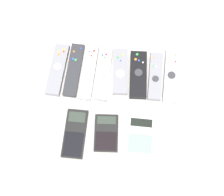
{
  "coord_description": "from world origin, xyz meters",
  "views": [
    {
      "loc": [
        0.03,
        -0.33,
        0.98
      ],
      "look_at": [
        0.0,
        0.03,
        0.01
      ],
      "focal_mm": 50.0,
      "sensor_mm": 36.0,
      "label": 1
    }
  ],
  "objects": [
    {
      "name": "remote_3",
      "position": [
        -0.03,
        0.12,
        0.01
      ],
      "size": [
        0.05,
        0.21,
        0.02
      ],
      "rotation": [
        0.0,
        0.0,
        -0.02
      ],
      "color": "#B7B7BC",
      "rests_on": "ground_plane"
    },
    {
      "name": "remote_7",
      "position": [
        0.2,
        0.13,
        0.01
      ],
      "size": [
        0.06,
        0.2,
        0.02
      ],
      "rotation": [
        0.0,
        0.0,
        -0.05
      ],
      "color": "#B7B7BC",
      "rests_on": "ground_plane"
    },
    {
      "name": "calculator_2",
      "position": [
        0.1,
        -0.09,
        0.01
      ],
      "size": [
        0.09,
        0.12,
        0.02
      ],
      "rotation": [
        0.0,
        0.0,
        -0.03
      ],
      "color": "silver",
      "rests_on": "ground_plane"
    },
    {
      "name": "remote_0",
      "position": [
        -0.19,
        0.12,
        0.01
      ],
      "size": [
        0.06,
        0.19,
        0.02
      ],
      "rotation": [
        0.0,
        0.0,
        -0.06
      ],
      "color": "gray",
      "rests_on": "ground_plane"
    },
    {
      "name": "ground_plane",
      "position": [
        0.0,
        0.0,
        0.0
      ],
      "size": [
        3.0,
        3.0,
        0.0
      ],
      "primitive_type": "plane",
      "color": "beige"
    },
    {
      "name": "remote_6",
      "position": [
        0.14,
        0.12,
        0.01
      ],
      "size": [
        0.05,
        0.17,
        0.02
      ],
      "rotation": [
        0.0,
        0.0,
        -0.03
      ],
      "color": "gray",
      "rests_on": "ground_plane"
    },
    {
      "name": "calculator_1",
      "position": [
        -0.01,
        -0.09,
        0.01
      ],
      "size": [
        0.08,
        0.12,
        0.02
      ],
      "rotation": [
        0.0,
        0.0,
        0.05
      ],
      "color": "black",
      "rests_on": "ground_plane"
    },
    {
      "name": "remote_4",
      "position": [
        0.02,
        0.13,
        0.01
      ],
      "size": [
        0.06,
        0.17,
        0.02
      ],
      "rotation": [
        0.0,
        0.0,
        0.05
      ],
      "color": "gray",
      "rests_on": "ground_plane"
    },
    {
      "name": "remote_5",
      "position": [
        0.08,
        0.12,
        0.01
      ],
      "size": [
        0.06,
        0.17,
        0.03
      ],
      "rotation": [
        0.0,
        0.0,
        0.03
      ],
      "color": "black",
      "rests_on": "ground_plane"
    },
    {
      "name": "calculator_0",
      "position": [
        -0.11,
        -0.1,
        0.01
      ],
      "size": [
        0.07,
        0.16,
        0.02
      ],
      "rotation": [
        0.0,
        0.0,
        -0.02
      ],
      "color": "black",
      "rests_on": "ground_plane"
    },
    {
      "name": "remote_2",
      "position": [
        -0.09,
        0.12,
        0.01
      ],
      "size": [
        0.05,
        0.21,
        0.03
      ],
      "rotation": [
        0.0,
        0.0,
        -0.04
      ],
      "color": "silver",
      "rests_on": "ground_plane"
    },
    {
      "name": "remote_1",
      "position": [
        -0.14,
        0.12,
        0.01
      ],
      "size": [
        0.05,
        0.2,
        0.02
      ],
      "rotation": [
        0.0,
        0.0,
        -0.05
      ],
      "color": "#333338",
      "rests_on": "ground_plane"
    }
  ]
}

